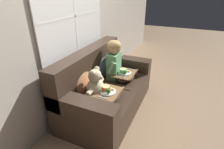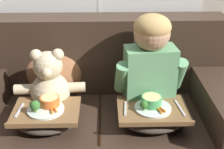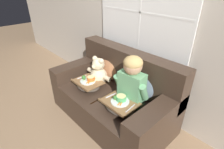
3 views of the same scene
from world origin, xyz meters
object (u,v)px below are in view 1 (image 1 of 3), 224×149
throw_pillow_behind_child (103,64)px  couch (105,89)px  teddy_bear (96,85)px  lap_tray_teddy (108,95)px  lap_tray_child (125,75)px  throw_pillow_behind_teddy (83,80)px  child_figure (114,58)px

throw_pillow_behind_child → couch: bearing=-150.5°
teddy_bear → lap_tray_teddy: 0.21m
lap_tray_child → lap_tray_teddy: size_ratio=1.06×
couch → throw_pillow_behind_teddy: size_ratio=4.04×
throw_pillow_behind_child → lap_tray_teddy: (-0.62, -0.38, -0.14)m
lap_tray_teddy → lap_tray_child: bearing=-0.0°
lap_tray_child → teddy_bear: bearing=163.5°
teddy_bear → lap_tray_child: bearing=-16.5°
lap_tray_teddy → throw_pillow_behind_teddy: bearing=90.1°
couch → teddy_bear: bearing=-175.2°
throw_pillow_behind_child → throw_pillow_behind_teddy: (-0.62, -0.00, 0.00)m
child_figure → lap_tray_child: 0.33m
teddy_bear → lap_tray_child: 0.65m
throw_pillow_behind_child → throw_pillow_behind_teddy: size_ratio=1.06×
throw_pillow_behind_child → lap_tray_child: throw_pillow_behind_child is taller
throw_pillow_behind_teddy → lap_tray_teddy: bearing=-89.9°
throw_pillow_behind_child → child_figure: 0.24m
throw_pillow_behind_child → lap_tray_teddy: throw_pillow_behind_child is taller
couch → child_figure: bearing=-3.9°
throw_pillow_behind_teddy → lap_tray_teddy: size_ratio=1.08×
couch → throw_pillow_behind_child: bearing=29.5°
couch → throw_pillow_behind_child: 0.45m
throw_pillow_behind_child → child_figure: bearing=-90.0°
lap_tray_teddy → couch: bearing=34.0°
child_figure → throw_pillow_behind_teddy: bearing=162.4°
throw_pillow_behind_teddy → lap_tray_teddy: (0.00, -0.38, -0.14)m
couch → lap_tray_child: (0.31, -0.21, 0.14)m
teddy_bear → throw_pillow_behind_child: bearing=18.0°
throw_pillow_behind_child → lap_tray_child: size_ratio=1.08×
throw_pillow_behind_teddy → lap_tray_child: 0.74m
throw_pillow_behind_child → teddy_bear: size_ratio=1.00×
child_figure → teddy_bear: bearing=-179.6°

